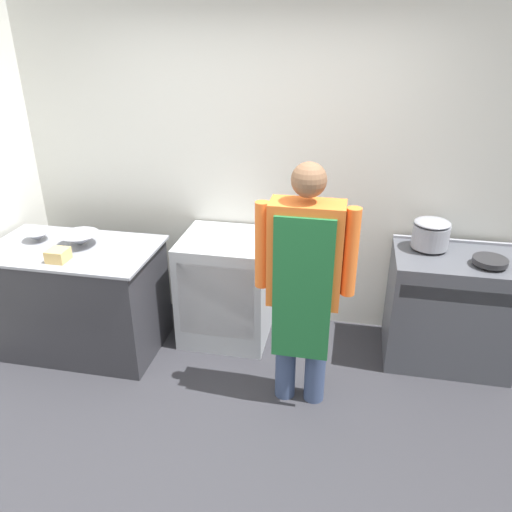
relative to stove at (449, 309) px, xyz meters
The scene contains 11 objects.
ground_plane 2.03m from the stove, 139.50° to the right, with size 14.00×14.00×0.00m, color #2D2D33.
wall_back 1.80m from the stove, 165.93° to the left, with size 8.00×0.05×2.70m.
prep_counter 2.85m from the stove, behind, with size 1.27×0.75×0.86m.
stove is the anchor object (origin of this frame).
fridge_unit 1.73m from the stove, behind, with size 0.69×0.66×0.87m.
person_cook 1.35m from the stove, 146.79° to the right, with size 0.63×0.24×1.68m.
mixing_bowl 2.84m from the stove, behind, with size 0.30×0.30×0.10m.
small_bowl 3.20m from the stove, behind, with size 0.19×0.19×0.07m.
plastic_tub 2.89m from the stove, 167.63° to the right, with size 0.14×0.14×0.09m.
stock_pot 0.60m from the stove, 152.15° to the left, with size 0.27×0.27×0.21m.
saute_pan 0.51m from the stove, 30.17° to the right, with size 0.24×0.24×0.04m.
Camera 1 is at (0.71, -2.17, 2.39)m, focal length 35.00 mm.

